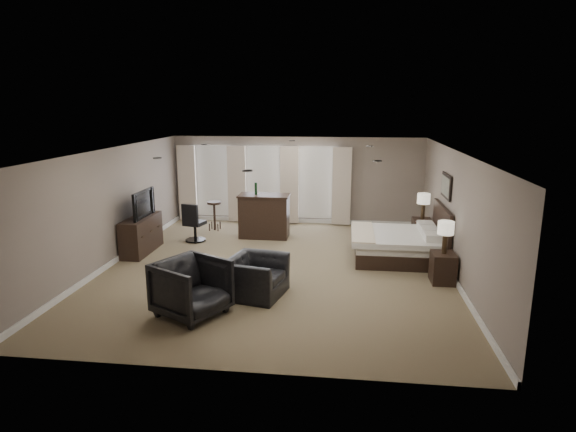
# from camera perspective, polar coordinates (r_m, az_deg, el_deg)

# --- Properties ---
(room) EXTENTS (7.60, 8.60, 2.64)m
(room) POSITION_cam_1_polar(r_m,az_deg,el_deg) (10.37, -1.36, 0.61)
(room) COLOR #736449
(room) RESTS_ON ground
(window_bay) EXTENTS (5.25, 0.20, 2.30)m
(window_bay) POSITION_cam_1_polar(r_m,az_deg,el_deg) (14.52, -2.95, 3.84)
(window_bay) COLOR silver
(window_bay) RESTS_ON room
(bed) EXTENTS (2.02, 1.93, 1.28)m
(bed) POSITION_cam_1_polar(r_m,az_deg,el_deg) (11.45, 12.29, -1.88)
(bed) COLOR silver
(bed) RESTS_ON ground
(nightstand_near) EXTENTS (0.46, 0.56, 0.62)m
(nightstand_near) POSITION_cam_1_polar(r_m,az_deg,el_deg) (10.30, 17.88, -5.87)
(nightstand_near) COLOR black
(nightstand_near) RESTS_ON ground
(nightstand_far) EXTENTS (0.47, 0.58, 0.63)m
(nightstand_far) POSITION_cam_1_polar(r_m,az_deg,el_deg) (13.03, 15.55, -1.71)
(nightstand_far) COLOR black
(nightstand_far) RESTS_ON ground
(lamp_near) EXTENTS (0.32, 0.32, 0.66)m
(lamp_near) POSITION_cam_1_polar(r_m,az_deg,el_deg) (10.11, 18.13, -2.44)
(lamp_near) COLOR beige
(lamp_near) RESTS_ON nightstand_near
(lamp_far) EXTENTS (0.33, 0.33, 0.68)m
(lamp_far) POSITION_cam_1_polar(r_m,az_deg,el_deg) (12.89, 15.73, 1.10)
(lamp_far) COLOR beige
(lamp_far) RESTS_ON nightstand_far
(wall_art) EXTENTS (0.04, 0.96, 0.56)m
(wall_art) POSITION_cam_1_polar(r_m,az_deg,el_deg) (11.38, 18.19, 3.39)
(wall_art) COLOR slate
(wall_art) RESTS_ON room
(dresser) EXTENTS (0.49, 1.52, 0.88)m
(dresser) POSITION_cam_1_polar(r_m,az_deg,el_deg) (12.26, -16.98, -2.13)
(dresser) COLOR black
(dresser) RESTS_ON ground
(tv) EXTENTS (0.66, 1.15, 0.15)m
(tv) POSITION_cam_1_polar(r_m,az_deg,el_deg) (12.14, -17.14, 0.22)
(tv) COLOR black
(tv) RESTS_ON dresser
(armchair_near) EXTENTS (0.97, 1.27, 0.99)m
(armchair_near) POSITION_cam_1_polar(r_m,az_deg,el_deg) (9.14, -3.85, -6.41)
(armchair_near) COLOR black
(armchair_near) RESTS_ON ground
(armchair_far) EXTENTS (1.36, 1.39, 1.08)m
(armchair_far) POSITION_cam_1_polar(r_m,az_deg,el_deg) (8.43, -11.36, -8.06)
(armchair_far) COLOR black
(armchair_far) RESTS_ON ground
(bar_counter) EXTENTS (1.36, 0.71, 1.19)m
(bar_counter) POSITION_cam_1_polar(r_m,az_deg,el_deg) (13.02, -2.84, 0.02)
(bar_counter) COLOR black
(bar_counter) RESTS_ON ground
(bar_stool_left) EXTENTS (0.43, 0.43, 0.83)m
(bar_stool_left) POSITION_cam_1_polar(r_m,az_deg,el_deg) (13.94, -8.71, 0.02)
(bar_stool_left) COLOR black
(bar_stool_left) RESTS_ON ground
(bar_stool_right) EXTENTS (0.40, 0.40, 0.79)m
(bar_stool_right) POSITION_cam_1_polar(r_m,az_deg,el_deg) (13.35, -0.79, -0.51)
(bar_stool_right) COLOR black
(bar_stool_right) RESTS_ON ground
(desk_chair) EXTENTS (0.64, 0.64, 1.04)m
(desk_chair) POSITION_cam_1_polar(r_m,az_deg,el_deg) (12.88, -10.99, -0.70)
(desk_chair) COLOR black
(desk_chair) RESTS_ON ground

